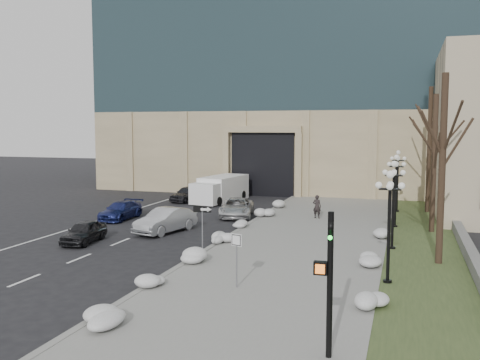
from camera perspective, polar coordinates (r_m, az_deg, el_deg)
The scene contains 33 objects.
ground at distance 19.83m, azimuth -10.74°, elevation -13.64°, with size 160.00×160.00×0.00m, color black.
sidewalk at distance 31.61m, azimuth 7.18°, elevation -6.15°, with size 9.00×40.00×0.12m, color gray.
curb at distance 32.68m, azimuth -0.64°, elevation -5.70°, with size 0.30×40.00×0.14m, color gray.
grass_strip at distance 31.17m, azimuth 19.11°, elevation -6.62°, with size 4.00×40.00×0.10m, color #354522.
stone_wall at distance 33.19m, azimuth 22.49°, elevation -5.47°, with size 0.50×30.00×0.70m, color slate.
office_tower at distance 62.19m, azimuth 7.25°, elevation 16.76°, with size 40.00×24.70×36.00m.
car_a at distance 31.56m, azimuth -16.31°, elevation -5.33°, with size 1.46×3.63×1.24m, color black.
car_b at distance 33.43m, azimuth -7.94°, elevation -4.30°, with size 1.60×4.58×1.51m, color #B0B3B8.
car_c at distance 38.78m, azimuth -12.62°, elevation -3.20°, with size 1.74×4.27×1.24m, color navy.
car_d at distance 38.88m, azimuth -0.36°, elevation -2.96°, with size 2.23×4.83×1.34m, color silver.
car_e at distance 47.05m, azimuth -5.61°, elevation -1.47°, with size 1.60×3.98×1.36m, color #2F2F34.
pedestrian at distance 37.95m, azimuth 8.22°, elevation -2.82°, with size 0.60×0.40×1.65m, color black.
box_truck at distance 46.76m, azimuth -2.11°, elevation -1.02°, with size 3.28×7.14×2.18m.
one_way_sign at distance 26.86m, azimuth -3.73°, elevation -3.77°, with size 0.96×0.28×2.56m.
keep_sign at distance 21.47m, azimuth -0.37°, elevation -7.36°, with size 0.48×0.19×2.29m.
traffic_signal at distance 15.25m, azimuth 9.41°, elevation -11.28°, with size 0.72×0.96×4.23m.
snow_clump_a at distance 18.67m, azimuth -13.79°, elevation -13.98°, with size 1.10×1.60×0.36m, color silver.
snow_clump_b at distance 21.99m, azimuth -8.84°, elevation -10.84°, with size 1.10×1.60×0.36m, color silver.
snow_clump_c at distance 25.62m, azimuth -4.56°, elevation -8.39°, with size 1.10×1.60×0.36m, color silver.
snow_clump_d at distance 29.74m, azimuth -2.21°, elevation -6.40°, with size 1.10×1.60×0.36m, color silver.
snow_clump_e at distance 34.04m, azimuth 0.38°, elevation -4.84°, with size 1.10×1.60×0.36m, color silver.
snow_clump_f at distance 38.28m, azimuth 2.74°, elevation -3.67°, with size 1.10×1.60×0.36m, color silver.
snow_clump_g at distance 42.95m, azimuth 4.11°, elevation -2.65°, with size 1.10×1.60×0.36m, color silver.
snow_clump_h at distance 20.01m, azimuth 13.41°, elevation -12.61°, with size 1.10×1.60×0.36m, color silver.
snow_clump_i at distance 26.08m, azimuth 13.51°, elevation -8.29°, with size 1.10×1.60×0.36m, color silver.
snow_clump_j at distance 32.47m, azimuth 14.47°, elevation -5.54°, with size 1.10×1.60×0.36m, color silver.
lamppost_a at distance 22.74m, azimuth 15.65°, elevation -3.26°, with size 1.18×1.18×4.76m.
lamppost_b at distance 29.18m, azimuth 16.05°, elevation -1.33°, with size 1.18×1.18×4.76m.
lamppost_c at distance 35.64m, azimuth 16.30°, elevation -0.09°, with size 1.18×1.18×4.76m.
lamppost_d at distance 42.11m, azimuth 16.48°, elevation 0.76°, with size 1.18×1.18×4.76m.
tree_near at distance 26.52m, azimuth 20.85°, elevation 3.81°, with size 3.20×3.20×9.00m.
tree_mid at distance 34.52m, azimuth 20.04°, elevation 3.65°, with size 3.20×3.20×8.50m.
tree_far at distance 42.49m, azimuth 19.59°, elevation 4.87°, with size 3.20×3.20×9.50m.
Camera 1 is at (8.91, -16.46, 6.54)m, focal length 40.00 mm.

